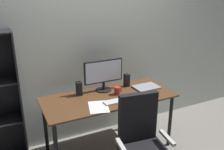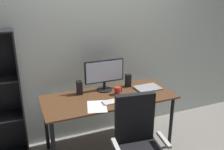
{
  "view_description": "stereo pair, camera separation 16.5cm",
  "coord_description": "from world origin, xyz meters",
  "px_view_note": "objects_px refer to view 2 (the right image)",
  "views": [
    {
      "loc": [
        -1.13,
        -2.41,
        1.97
      ],
      "look_at": [
        0.04,
        0.0,
        1.01
      ],
      "focal_mm": 38.8,
      "sensor_mm": 36.0,
      "label": 1
    },
    {
      "loc": [
        -0.98,
        -2.48,
        1.97
      ],
      "look_at": [
        0.04,
        0.0,
        1.01
      ],
      "focal_mm": 38.8,
      "sensor_mm": 36.0,
      "label": 2
    }
  ],
  "objects_px": {
    "mouse": "(132,97)",
    "office_chair": "(138,150)",
    "keyboard": "(115,101)",
    "desk": "(109,103)",
    "monitor": "(104,73)",
    "coffee_mug": "(118,91)",
    "speaker_left": "(79,88)",
    "laptop": "(148,88)",
    "speaker_right": "(128,80)"
  },
  "relations": [
    {
      "from": "mouse",
      "to": "office_chair",
      "type": "bearing_deg",
      "value": -118.91
    },
    {
      "from": "mouse",
      "to": "keyboard",
      "type": "bearing_deg",
      "value": 178.49
    },
    {
      "from": "desk",
      "to": "monitor",
      "type": "distance_m",
      "value": 0.37
    },
    {
      "from": "mouse",
      "to": "coffee_mug",
      "type": "height_order",
      "value": "coffee_mug"
    },
    {
      "from": "desk",
      "to": "mouse",
      "type": "relative_size",
      "value": 16.6
    },
    {
      "from": "monitor",
      "to": "coffee_mug",
      "type": "relative_size",
      "value": 5.41
    },
    {
      "from": "monitor",
      "to": "speaker_left",
      "type": "bearing_deg",
      "value": -178.62
    },
    {
      "from": "laptop",
      "to": "office_chair",
      "type": "xyz_separation_m",
      "value": [
        -0.53,
        -0.75,
        -0.29
      ]
    },
    {
      "from": "mouse",
      "to": "speaker_left",
      "type": "xyz_separation_m",
      "value": [
        -0.55,
        0.34,
        0.07
      ]
    },
    {
      "from": "laptop",
      "to": "keyboard",
      "type": "bearing_deg",
      "value": -161.45
    },
    {
      "from": "laptop",
      "to": "desk",
      "type": "bearing_deg",
      "value": -179.08
    },
    {
      "from": "monitor",
      "to": "speaker_right",
      "type": "relative_size",
      "value": 3.0
    },
    {
      "from": "keyboard",
      "to": "office_chair",
      "type": "distance_m",
      "value": 0.63
    },
    {
      "from": "monitor",
      "to": "office_chair",
      "type": "xyz_separation_m",
      "value": [
        0.0,
        -0.93,
        -0.51
      ]
    },
    {
      "from": "desk",
      "to": "keyboard",
      "type": "bearing_deg",
      "value": -87.04
    },
    {
      "from": "monitor",
      "to": "desk",
      "type": "bearing_deg",
      "value": -95.96
    },
    {
      "from": "keyboard",
      "to": "laptop",
      "type": "xyz_separation_m",
      "value": [
        0.54,
        0.2,
        0.0
      ]
    },
    {
      "from": "speaker_left",
      "to": "speaker_right",
      "type": "xyz_separation_m",
      "value": [
        0.66,
        0.0,
        0.0
      ]
    },
    {
      "from": "speaker_left",
      "to": "keyboard",
      "type": "bearing_deg",
      "value": -49.11
    },
    {
      "from": "keyboard",
      "to": "speaker_left",
      "type": "height_order",
      "value": "speaker_left"
    },
    {
      "from": "mouse",
      "to": "speaker_left",
      "type": "distance_m",
      "value": 0.65
    },
    {
      "from": "mouse",
      "to": "laptop",
      "type": "distance_m",
      "value": 0.36
    },
    {
      "from": "coffee_mug",
      "to": "speaker_left",
      "type": "xyz_separation_m",
      "value": [
        -0.43,
        0.18,
        0.04
      ]
    },
    {
      "from": "mouse",
      "to": "desk",
      "type": "bearing_deg",
      "value": 139.79
    },
    {
      "from": "desk",
      "to": "mouse",
      "type": "distance_m",
      "value": 0.3
    },
    {
      "from": "desk",
      "to": "speaker_left",
      "type": "distance_m",
      "value": 0.4
    },
    {
      "from": "monitor",
      "to": "coffee_mug",
      "type": "bearing_deg",
      "value": -61.6
    },
    {
      "from": "coffee_mug",
      "to": "office_chair",
      "type": "distance_m",
      "value": 0.82
    },
    {
      "from": "desk",
      "to": "laptop",
      "type": "relative_size",
      "value": 4.98
    },
    {
      "from": "speaker_left",
      "to": "desk",
      "type": "bearing_deg",
      "value": -31.93
    },
    {
      "from": "keyboard",
      "to": "mouse",
      "type": "bearing_deg",
      "value": 7.21
    },
    {
      "from": "laptop",
      "to": "coffee_mug",
      "type": "bearing_deg",
      "value": 179.75
    },
    {
      "from": "monitor",
      "to": "mouse",
      "type": "bearing_deg",
      "value": -57.99
    },
    {
      "from": "mouse",
      "to": "office_chair",
      "type": "height_order",
      "value": "office_chair"
    },
    {
      "from": "laptop",
      "to": "speaker_right",
      "type": "xyz_separation_m",
      "value": [
        -0.2,
        0.17,
        0.07
      ]
    },
    {
      "from": "speaker_right",
      "to": "desk",
      "type": "bearing_deg",
      "value": -151.24
    },
    {
      "from": "laptop",
      "to": "office_chair",
      "type": "relative_size",
      "value": 0.32
    },
    {
      "from": "coffee_mug",
      "to": "speaker_right",
      "type": "height_order",
      "value": "speaker_right"
    },
    {
      "from": "coffee_mug",
      "to": "office_chair",
      "type": "xyz_separation_m",
      "value": [
        -0.1,
        -0.74,
        -0.33
      ]
    },
    {
      "from": "desk",
      "to": "speaker_right",
      "type": "xyz_separation_m",
      "value": [
        0.35,
        0.19,
        0.17
      ]
    },
    {
      "from": "keyboard",
      "to": "speaker_left",
      "type": "bearing_deg",
      "value": 131.01
    },
    {
      "from": "speaker_right",
      "to": "office_chair",
      "type": "relative_size",
      "value": 0.17
    },
    {
      "from": "mouse",
      "to": "speaker_left",
      "type": "height_order",
      "value": "speaker_left"
    },
    {
      "from": "monitor",
      "to": "keyboard",
      "type": "bearing_deg",
      "value": -91.82
    },
    {
      "from": "desk",
      "to": "speaker_left",
      "type": "bearing_deg",
      "value": 148.07
    },
    {
      "from": "keyboard",
      "to": "coffee_mug",
      "type": "xyz_separation_m",
      "value": [
        0.11,
        0.19,
        0.04
      ]
    },
    {
      "from": "keyboard",
      "to": "speaker_left",
      "type": "xyz_separation_m",
      "value": [
        -0.32,
        0.37,
        0.08
      ]
    },
    {
      "from": "coffee_mug",
      "to": "office_chair",
      "type": "height_order",
      "value": "office_chair"
    },
    {
      "from": "office_chair",
      "to": "keyboard",
      "type": "bearing_deg",
      "value": 99.36
    },
    {
      "from": "keyboard",
      "to": "desk",
      "type": "bearing_deg",
      "value": 93.08
    }
  ]
}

